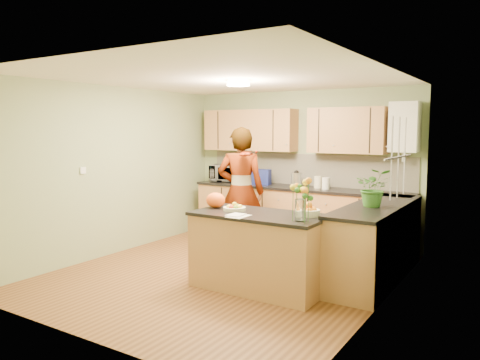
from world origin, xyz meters
The scene contains 28 objects.
floor centered at (0.00, 0.00, 0.00)m, with size 4.50×4.50×0.00m, color brown.
ceiling centered at (0.00, 0.00, 2.50)m, with size 4.00×4.50×0.02m, color white.
wall_back centered at (0.00, 2.25, 1.25)m, with size 4.00×0.02×2.50m, color #92A375.
wall_front centered at (0.00, -2.25, 1.25)m, with size 4.00×0.02×2.50m, color #92A375.
wall_left centered at (-2.00, 0.00, 1.25)m, with size 0.02×4.50×2.50m, color #92A375.
wall_right centered at (2.00, 0.00, 1.25)m, with size 0.02×4.50×2.50m, color #92A375.
back_counter centered at (0.10, 1.95, 0.47)m, with size 3.64×0.62×0.94m.
right_counter centered at (1.70, 0.85, 0.47)m, with size 0.62×2.24×0.94m.
splashback centered at (0.10, 2.23, 1.20)m, with size 3.60×0.02×0.52m, color beige.
upper_cabinets centered at (-0.18, 2.08, 1.85)m, with size 3.20×0.34×0.70m.
boiler centered at (1.70, 2.09, 1.90)m, with size 0.40×0.30×0.86m.
window_right centered at (1.99, 0.60, 1.55)m, with size 0.01×1.30×1.05m.
light_switch centered at (-1.99, -0.60, 1.30)m, with size 0.02×0.09×0.09m, color white.
ceiling_lamp centered at (0.00, 0.30, 2.46)m, with size 0.30×0.30×0.07m.
peninsula_island centered at (0.64, -0.24, 0.45)m, with size 1.56×0.80×0.90m.
fruit_dish centered at (0.29, -0.24, 0.94)m, with size 0.27×0.27×0.10m.
orange_bowl centered at (1.19, -0.09, 0.96)m, with size 0.26×0.26×0.15m.
flower_vase centered at (1.24, -0.42, 1.24)m, with size 0.28×0.28×0.52m.
orange_bag centered at (-0.02, -0.19, 0.99)m, with size 0.25×0.21×0.19m, color #FF5A15.
papers centered at (0.54, -0.54, 0.90)m, with size 0.20×0.27×0.01m, color white.
violinist centered at (-0.34, 0.91, 0.95)m, with size 0.69×0.46×1.90m, color #E6A68C.
violin centered at (-0.14, 0.69, 1.52)m, with size 0.54×0.21×0.11m, color #4B0B04, non-canonical shape.
microwave centered at (-1.33, 1.98, 1.09)m, with size 0.54×0.37×0.30m, color white.
blue_box centered at (-0.58, 1.92, 1.07)m, with size 0.32×0.23×0.25m, color navy.
kettle centered at (0.07, 1.93, 1.07)m, with size 0.17×0.17×0.31m.
jar_cream centered at (0.43, 1.97, 1.03)m, with size 0.12×0.12×0.19m, color beige.
jar_white centered at (0.59, 1.91, 1.03)m, with size 0.12×0.12×0.18m, color white.
potted_plant centered at (1.70, 0.66, 1.17)m, with size 0.42×0.36×0.46m, color #306923.
Camera 1 is at (3.31, -4.89, 1.87)m, focal length 35.00 mm.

